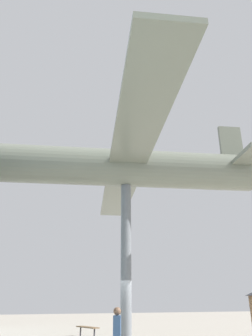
# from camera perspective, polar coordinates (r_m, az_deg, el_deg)

# --- Properties ---
(support_pylon_central) EXTENTS (0.44, 0.44, 6.50)m
(support_pylon_central) POSITION_cam_1_polar(r_m,az_deg,el_deg) (13.82, 0.00, -15.93)
(support_pylon_central) COLOR slate
(support_pylon_central) RESTS_ON ground_plane
(suspended_airplane) EXTENTS (16.93, 13.54, 3.26)m
(suspended_airplane) POSITION_cam_1_polar(r_m,az_deg,el_deg) (14.81, -1.09, 0.10)
(suspended_airplane) COLOR slate
(suspended_airplane) RESTS_ON support_pylon_central
(visitor_person) EXTENTS (0.45, 0.36, 1.58)m
(visitor_person) POSITION_cam_1_polar(r_m,az_deg,el_deg) (11.02, -1.57, -26.59)
(visitor_person) COLOR #232328
(visitor_person) RESTS_ON ground_plane
(plaza_bench) EXTENTS (1.79, 0.85, 0.50)m
(plaza_bench) POSITION_cam_1_polar(r_m,az_deg,el_deg) (19.28, -6.74, -25.93)
(plaza_bench) COLOR brown
(plaza_bench) RESTS_ON ground_plane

